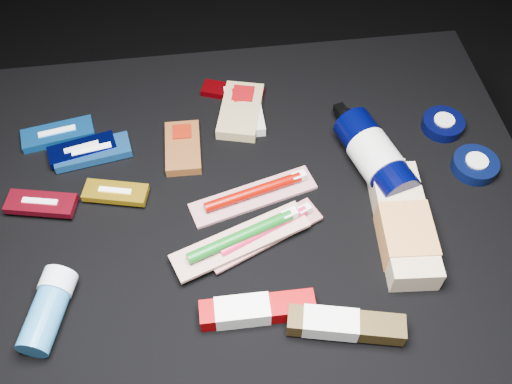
{
  "coord_description": "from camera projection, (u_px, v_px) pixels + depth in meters",
  "views": [
    {
      "loc": [
        -0.06,
        -0.53,
        1.18
      ],
      "look_at": [
        0.01,
        0.01,
        0.42
      ],
      "focal_mm": 40.0,
      "sensor_mm": 36.0,
      "label": 1
    }
  ],
  "objects": [
    {
      "name": "ground",
      "position": [
        250.0,
        307.0,
        1.27
      ],
      "size": [
        3.0,
        3.0,
        0.0
      ],
      "primitive_type": "plane",
      "color": "black",
      "rests_on": "ground"
    },
    {
      "name": "cloth_table",
      "position": [
        249.0,
        263.0,
        1.1
      ],
      "size": [
        0.98,
        0.78,
        0.4
      ],
      "primitive_type": "cube",
      "color": "black",
      "rests_on": "ground"
    },
    {
      "name": "luna_bar_0",
      "position": [
        58.0,
        134.0,
        1.02
      ],
      "size": [
        0.13,
        0.07,
        0.02
      ],
      "rotation": [
        0.0,
        0.0,
        0.18
      ],
      "color": "#1053AB",
      "rests_on": "cloth_table"
    },
    {
      "name": "luna_bar_1",
      "position": [
        92.0,
        152.0,
        1.0
      ],
      "size": [
        0.14,
        0.07,
        0.02
      ],
      "rotation": [
        0.0,
        0.0,
        0.17
      ],
      "color": "#1E5FB4",
      "rests_on": "cloth_table"
    },
    {
      "name": "luna_bar_2",
      "position": [
        82.0,
        150.0,
        1.0
      ],
      "size": [
        0.12,
        0.07,
        0.02
      ],
      "rotation": [
        0.0,
        0.0,
        0.23
      ],
      "color": "#020531",
      "rests_on": "cloth_table"
    },
    {
      "name": "luna_bar_3",
      "position": [
        116.0,
        193.0,
        0.94
      ],
      "size": [
        0.11,
        0.06,
        0.01
      ],
      "rotation": [
        0.0,
        0.0,
        -0.24
      ],
      "color": "gold",
      "rests_on": "cloth_table"
    },
    {
      "name": "luna_bar_4",
      "position": [
        41.0,
        204.0,
        0.92
      ],
      "size": [
        0.12,
        0.07,
        0.01
      ],
      "rotation": [
        0.0,
        0.0,
        -0.22
      ],
      "color": "maroon",
      "rests_on": "cloth_table"
    },
    {
      "name": "clif_bar_0",
      "position": [
        183.0,
        146.0,
        1.01
      ],
      "size": [
        0.06,
        0.11,
        0.02
      ],
      "rotation": [
        0.0,
        0.0,
        -0.03
      ],
      "color": "#5E3114",
      "rests_on": "cloth_table"
    },
    {
      "name": "clif_bar_1",
      "position": [
        244.0,
        109.0,
        1.06
      ],
      "size": [
        0.06,
        0.12,
        0.02
      ],
      "rotation": [
        0.0,
        0.0,
        0.01
      ],
      "color": "#AEAEA7",
      "rests_on": "cloth_table"
    },
    {
      "name": "clif_bar_2",
      "position": [
        241.0,
        109.0,
        1.06
      ],
      "size": [
        0.1,
        0.15,
        0.02
      ],
      "rotation": [
        0.0,
        0.0,
        -0.26
      ],
      "color": "#968255",
      "rests_on": "cloth_table"
    },
    {
      "name": "power_bar",
      "position": [
        236.0,
        93.0,
        1.09
      ],
      "size": [
        0.12,
        0.08,
        0.01
      ],
      "rotation": [
        0.0,
        0.0,
        -0.36
      ],
      "color": "#6B0207",
      "rests_on": "cloth_table"
    },
    {
      "name": "lotion_bottle",
      "position": [
        375.0,
        156.0,
        0.96
      ],
      "size": [
        0.11,
        0.23,
        0.07
      ],
      "rotation": [
        0.0,
        0.0,
        0.27
      ],
      "color": "black",
      "rests_on": "cloth_table"
    },
    {
      "name": "cream_tin_upper",
      "position": [
        443.0,
        124.0,
        1.03
      ],
      "size": [
        0.08,
        0.08,
        0.02
      ],
      "rotation": [
        0.0,
        0.0,
        0.07
      ],
      "color": "black",
      "rests_on": "cloth_table"
    },
    {
      "name": "cream_tin_lower",
      "position": [
        475.0,
        165.0,
        0.98
      ],
      "size": [
        0.08,
        0.08,
        0.02
      ],
      "rotation": [
        0.0,
        0.0,
        -0.07
      ],
      "color": "black",
      "rests_on": "cloth_table"
    },
    {
      "name": "bodywash_bottle",
      "position": [
        403.0,
        226.0,
        0.89
      ],
      "size": [
        0.09,
        0.23,
        0.05
      ],
      "rotation": [
        0.0,
        0.0,
        -0.08
      ],
      "color": "tan",
      "rests_on": "cloth_table"
    },
    {
      "name": "deodorant_stick",
      "position": [
        48.0,
        309.0,
        0.81
      ],
      "size": [
        0.08,
        0.13,
        0.05
      ],
      "rotation": [
        0.0,
        0.0,
        -0.28
      ],
      "color": "#24679E",
      "rests_on": "cloth_table"
    },
    {
      "name": "toothbrush_pack_0",
      "position": [
        255.0,
        194.0,
        0.95
      ],
      "size": [
        0.22,
        0.1,
        0.02
      ],
      "rotation": [
        0.0,
        0.0,
        0.26
      ],
      "color": "beige",
      "rests_on": "cloth_table"
    },
    {
      "name": "toothbrush_pack_1",
      "position": [
        265.0,
        232.0,
        0.89
      ],
      "size": [
        0.2,
        0.12,
        0.02
      ],
      "rotation": [
        0.0,
        0.0,
        0.41
      ],
      "color": "#ABA29F",
      "rests_on": "cloth_table"
    },
    {
      "name": "toothbrush_pack_2",
      "position": [
        243.0,
        238.0,
        0.88
      ],
      "size": [
        0.23,
        0.12,
        0.02
      ],
      "rotation": [
        0.0,
        0.0,
        0.35
      ],
      "color": "silver",
      "rests_on": "cloth_table"
    },
    {
      "name": "toothpaste_carton_red",
      "position": [
        252.0,
        310.0,
        0.82
      ],
      "size": [
        0.17,
        0.04,
        0.03
      ],
      "rotation": [
        0.0,
        0.0,
        -0.01
      ],
      "color": "#840002",
      "rests_on": "cloth_table"
    },
    {
      "name": "toothpaste_carton_green",
      "position": [
        340.0,
        324.0,
        0.8
      ],
      "size": [
        0.17,
        0.07,
        0.03
      ],
      "rotation": [
        0.0,
        0.0,
        -0.23
      ],
      "color": "#36270F",
      "rests_on": "cloth_table"
    }
  ]
}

